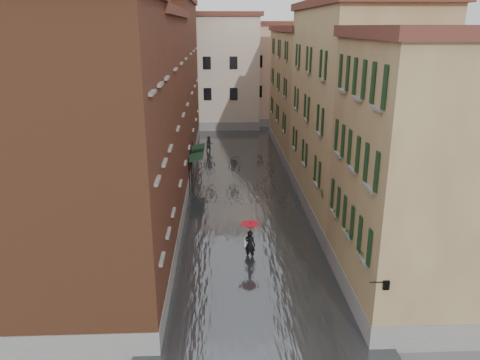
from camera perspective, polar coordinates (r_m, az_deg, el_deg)
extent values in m
plane|color=#5B5B5E|center=(24.00, 1.75, -11.64)|extent=(120.00, 120.00, 0.00)
cube|color=#45484C|center=(35.80, 0.24, -1.08)|extent=(10.00, 60.00, 0.20)
cube|color=brown|center=(20.25, -17.81, 1.72)|extent=(6.00, 8.00, 13.00)
cube|color=maroon|center=(30.76, -12.62, 7.13)|extent=(6.00, 14.00, 12.50)
cube|color=brown|center=(45.34, -9.49, 11.75)|extent=(6.00, 16.00, 14.00)
cube|color=#8F6A4A|center=(21.54, 21.22, 0.23)|extent=(6.00, 8.00, 11.50)
cube|color=tan|center=(31.44, 13.59, 7.76)|extent=(6.00, 14.00, 13.00)
cube|color=#8F6A4A|center=(45.99, 8.48, 10.31)|extent=(6.00, 16.00, 11.50)
cube|color=beige|center=(59.01, -3.92, 12.92)|extent=(12.00, 9.00, 13.00)
cube|color=#CEA691|center=(61.51, 4.75, 12.65)|extent=(10.00, 9.00, 12.00)
cube|color=black|center=(36.04, -5.32, 3.05)|extent=(1.09, 3.23, 0.31)
cylinder|color=black|center=(34.85, -6.21, 0.52)|extent=(0.06, 0.06, 2.80)
cylinder|color=black|center=(37.93, -5.92, 2.00)|extent=(0.06, 0.06, 2.80)
cube|color=black|center=(37.89, -5.19, 3.81)|extent=(1.09, 2.73, 0.31)
cylinder|color=black|center=(36.91, -6.01, 1.54)|extent=(0.06, 0.06, 2.80)
cylinder|color=black|center=(39.53, -5.79, 2.68)|extent=(0.06, 0.06, 2.80)
cylinder|color=black|center=(18.11, 16.46, -11.87)|extent=(0.60, 0.05, 0.05)
cube|color=black|center=(18.26, 17.34, -12.06)|extent=(0.22, 0.22, 0.35)
cube|color=beige|center=(18.26, 17.34, -12.06)|extent=(0.14, 0.14, 0.24)
cube|color=brown|center=(19.65, 14.96, -9.06)|extent=(0.22, 0.85, 0.18)
imported|color=#265926|center=(19.47, 15.07, -7.96)|extent=(0.59, 0.51, 0.66)
cube|color=brown|center=(21.47, 13.33, -6.50)|extent=(0.22, 0.85, 0.18)
imported|color=#265926|center=(21.30, 13.42, -5.47)|extent=(0.59, 0.51, 0.66)
cube|color=brown|center=(23.49, 11.88, -4.18)|extent=(0.22, 0.85, 0.18)
imported|color=#265926|center=(23.34, 11.94, -3.23)|extent=(0.59, 0.51, 0.66)
cube|color=brown|center=(26.21, 10.31, -1.69)|extent=(0.22, 0.85, 0.18)
imported|color=#265926|center=(26.07, 10.36, -0.82)|extent=(0.59, 0.51, 0.66)
cube|color=brown|center=(28.26, 9.35, -0.15)|extent=(0.22, 0.85, 0.18)
imported|color=#265926|center=(28.14, 9.40, 0.66)|extent=(0.59, 0.51, 0.66)
imported|color=black|center=(25.26, 1.23, -7.91)|extent=(0.71, 0.61, 1.65)
cube|color=beige|center=(25.23, 0.58, -7.62)|extent=(0.08, 0.30, 0.38)
cylinder|color=black|center=(25.03, 1.24, -6.83)|extent=(0.02, 0.02, 1.00)
cone|color=red|center=(24.79, 1.25, -5.64)|extent=(1.01, 1.01, 0.28)
imported|color=black|center=(46.32, -3.75, 4.32)|extent=(0.95, 0.82, 1.66)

